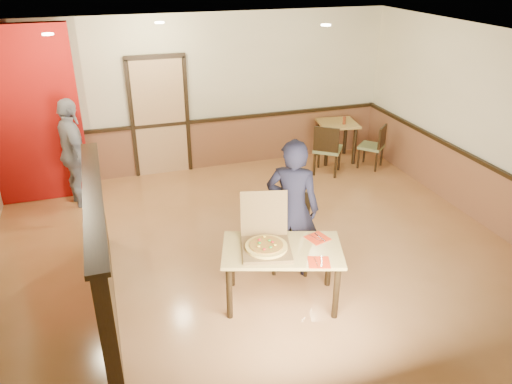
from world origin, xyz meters
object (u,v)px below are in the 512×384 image
side_chair_right (375,145)px  passerby (74,154)px  diner_chair (291,228)px  pizza_box (266,243)px  main_table (282,257)px  diner (292,209)px  condiment (344,120)px  side_chair_left (327,148)px  side_table (337,131)px

side_chair_right → passerby: size_ratio=0.48×
diner_chair → pizza_box: size_ratio=1.31×
main_table → passerby: passerby is taller
passerby → pizza_box: 3.87m
diner → pizza_box: (-0.51, -0.48, -0.11)m
side_chair_right → condiment: size_ratio=5.67×
side_chair_left → side_table: 0.78m
diner_chair → side_chair_left: bearing=78.6°
main_table → passerby: size_ratio=0.86×
side_chair_left → passerby: bearing=34.5°
pizza_box → condiment: size_ratio=5.06×
side_chair_left → side_chair_right: side_chair_left is taller
side_table → pizza_box: pizza_box is taller
main_table → side_chair_right: 4.46m
side_chair_left → passerby: size_ratio=0.54×
side_table → diner: size_ratio=0.45×
side_chair_left → diner: diner is taller
pizza_box → condiment: 4.58m
side_chair_right → side_chair_left: bearing=-42.0°
side_table → passerby: bearing=-174.4°
side_chair_left → pizza_box: (-2.26, -3.15, 0.27)m
passerby → condiment: passerby is taller
pizza_box → passerby: bearing=135.6°
side_chair_left → pizza_box: size_ratio=1.27×
main_table → side_table: size_ratio=1.86×
side_chair_left → diner: 3.22m
side_chair_left → diner: (-1.76, -2.67, 0.38)m
diner_chair → side_chair_left: 3.05m
main_table → side_chair_right: (3.07, 3.23, -0.15)m
main_table → side_table: side_table is taller
side_chair_left → pizza_box: 3.89m
side_chair_right → side_table: size_ratio=1.03×
condiment → diner: bearing=-126.4°
main_table → side_chair_right: bearing=64.3°
side_chair_right → diner: bearing=1.7°
side_table → condiment: (0.06, -0.14, 0.25)m
condiment → side_table: bearing=114.2°
diner_chair → diner: diner is taller
passerby → condiment: size_ratio=11.89×
diner → condiment: size_ratio=12.18×
diner → passerby: size_ratio=1.02×
diner_chair → main_table: bearing=-96.8°
diner_chair → passerby: size_ratio=0.56×
passerby → condiment: 4.87m
main_table → side_table: (2.58, 3.82, -0.02)m
passerby → diner: bearing=-153.2°
main_table → side_chair_left: bearing=74.9°
diner → pizza_box: 0.70m
main_table → diner: diner is taller
diner → condiment: (2.31, 3.14, -0.06)m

